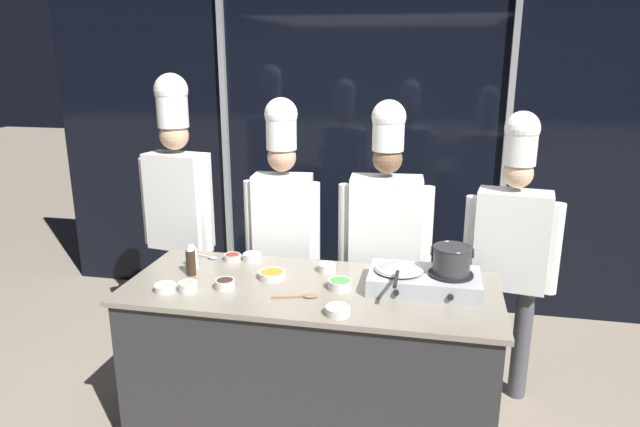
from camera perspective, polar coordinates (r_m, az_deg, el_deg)
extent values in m
cube|color=black|center=(4.88, 3.98, 6.08)|extent=(5.57, 0.04, 2.70)
cube|color=gray|center=(5.13, -9.39, 6.39)|extent=(0.05, 0.05, 2.70)
cube|color=gray|center=(4.82, 18.03, 5.22)|extent=(0.05, 0.05, 2.70)
cube|color=#2D2D30|center=(3.40, -0.88, -14.74)|extent=(2.00, 0.80, 0.90)
cube|color=gray|center=(3.19, -0.92, -7.54)|extent=(2.06, 0.84, 0.03)
cube|color=#B2B5BA|center=(3.17, 10.37, -6.68)|extent=(0.60, 0.35, 0.10)
cylinder|color=black|center=(3.16, 7.91, -5.63)|extent=(0.24, 0.24, 0.01)
cylinder|color=black|center=(3.01, 7.62, -7.86)|extent=(0.03, 0.01, 0.03)
cylinder|color=black|center=(3.15, 12.93, -5.91)|extent=(0.24, 0.24, 0.01)
cylinder|color=black|center=(3.01, 12.92, -8.16)|extent=(0.03, 0.01, 0.03)
cylinder|color=#ADAFB5|center=(3.15, 7.92, -5.46)|extent=(0.26, 0.26, 0.01)
cone|color=#ADAFB5|center=(3.15, 7.93, -5.09)|extent=(0.27, 0.27, 0.05)
cylinder|color=black|center=(2.93, 7.62, -6.50)|extent=(0.02, 0.20, 0.02)
cylinder|color=#333335|center=(3.13, 13.02, -4.57)|extent=(0.19, 0.19, 0.15)
torus|color=#333335|center=(3.10, 13.11, -3.30)|extent=(0.20, 0.20, 0.01)
torus|color=#333335|center=(3.11, 11.06, -3.65)|extent=(0.01, 0.05, 0.05)
torus|color=#333335|center=(3.12, 15.09, -3.86)|extent=(0.01, 0.05, 0.05)
cylinder|color=#332319|center=(3.39, -12.79, -4.82)|extent=(0.06, 0.06, 0.15)
cone|color=white|center=(3.36, -12.89, -3.27)|extent=(0.05, 0.05, 0.04)
cylinder|color=white|center=(3.49, -12.55, -4.44)|extent=(0.05, 0.05, 0.12)
cone|color=white|center=(3.47, -12.63, -3.23)|extent=(0.05, 0.05, 0.03)
cylinder|color=silver|center=(3.29, -4.83, -6.15)|extent=(0.15, 0.15, 0.04)
torus|color=silver|center=(3.29, -4.84, -5.84)|extent=(0.16, 0.16, 0.01)
cylinder|color=orange|center=(3.29, -4.83, -5.98)|extent=(0.13, 0.13, 0.02)
cylinder|color=silver|center=(3.23, -15.22, -7.19)|extent=(0.12, 0.12, 0.04)
torus|color=silver|center=(3.22, -15.24, -6.90)|extent=(0.12, 0.12, 0.01)
cylinder|color=beige|center=(3.22, -15.23, -7.03)|extent=(0.10, 0.10, 0.02)
cylinder|color=silver|center=(3.14, 2.01, -7.14)|extent=(0.13, 0.13, 0.05)
torus|color=silver|center=(3.13, 2.01, -6.72)|extent=(0.13, 0.13, 0.01)
cylinder|color=#4C9E47|center=(3.13, 2.01, -6.92)|extent=(0.11, 0.11, 0.03)
cylinder|color=silver|center=(2.85, 1.79, -9.71)|extent=(0.12, 0.12, 0.04)
torus|color=silver|center=(2.84, 1.79, -9.34)|extent=(0.13, 0.13, 0.01)
cylinder|color=silver|center=(2.85, 1.79, -9.51)|extent=(0.10, 0.10, 0.02)
cylinder|color=silver|center=(3.38, 0.70, -5.45)|extent=(0.11, 0.11, 0.04)
torus|color=silver|center=(3.37, 0.70, -5.10)|extent=(0.11, 0.11, 0.01)
cylinder|color=white|center=(3.37, 0.70, -5.26)|extent=(0.09, 0.09, 0.02)
cylinder|color=silver|center=(3.57, -6.80, -4.35)|extent=(0.11, 0.11, 0.04)
torus|color=silver|center=(3.57, -6.81, -4.03)|extent=(0.11, 0.11, 0.01)
cylinder|color=silver|center=(3.57, -6.81, -4.17)|extent=(0.09, 0.09, 0.02)
cylinder|color=silver|center=(3.60, -8.75, -4.35)|extent=(0.10, 0.10, 0.04)
torus|color=silver|center=(3.59, -8.77, -4.09)|extent=(0.10, 0.10, 0.01)
cylinder|color=#B22D1E|center=(3.59, -8.76, -4.20)|extent=(0.08, 0.08, 0.02)
cylinder|color=silver|center=(3.19, -13.05, -7.16)|extent=(0.10, 0.10, 0.05)
torus|color=silver|center=(3.18, -13.08, -6.74)|extent=(0.11, 0.11, 0.01)
cylinder|color=#EAA893|center=(3.18, -13.07, -6.94)|extent=(0.08, 0.08, 0.03)
cylinder|color=silver|center=(3.19, -9.49, -7.00)|extent=(0.11, 0.11, 0.05)
torus|color=silver|center=(3.18, -9.51, -6.59)|extent=(0.11, 0.11, 0.01)
cylinder|color=#382319|center=(3.18, -9.50, -6.78)|extent=(0.09, 0.09, 0.03)
cube|color=olive|center=(3.04, -3.29, -8.34)|extent=(0.16, 0.06, 0.01)
ellipsoid|color=olive|center=(3.04, -0.96, -8.24)|extent=(0.09, 0.07, 0.02)
cube|color=#B2B5BA|center=(3.71, -11.92, -4.10)|extent=(0.14, 0.06, 0.01)
ellipsoid|color=#B2B5BA|center=(3.64, -10.69, -4.35)|extent=(0.08, 0.06, 0.02)
cylinder|color=#2D3856|center=(4.30, -11.98, -8.69)|extent=(0.11, 0.11, 0.83)
cylinder|color=#2D3856|center=(4.42, -14.54, -8.15)|extent=(0.11, 0.11, 0.83)
cube|color=white|center=(4.11, -13.94, 1.22)|extent=(0.45, 0.28, 0.67)
cylinder|color=white|center=(3.96, -11.38, 0.59)|extent=(0.08, 0.08, 0.62)
cylinder|color=white|center=(4.22, -16.83, 1.18)|extent=(0.08, 0.08, 0.62)
sphere|color=tan|center=(4.02, -14.38, 7.59)|extent=(0.20, 0.20, 0.20)
cylinder|color=white|center=(4.00, -14.56, 10.09)|extent=(0.21, 0.21, 0.24)
sphere|color=white|center=(3.99, -14.68, 11.84)|extent=(0.23, 0.23, 0.23)
cylinder|color=#4C4C51|center=(4.03, -2.05, -10.48)|extent=(0.10, 0.10, 0.78)
cylinder|color=#4C4C51|center=(4.07, -5.02, -10.28)|extent=(0.10, 0.10, 0.78)
cube|color=white|center=(3.79, -3.72, -0.79)|extent=(0.40, 0.23, 0.63)
cylinder|color=white|center=(3.73, -0.58, -1.23)|extent=(0.08, 0.08, 0.58)
cylinder|color=white|center=(3.81, -6.96, -0.99)|extent=(0.08, 0.08, 0.58)
sphere|color=tan|center=(3.69, -3.84, 5.64)|extent=(0.19, 0.19, 0.19)
cylinder|color=white|center=(3.66, -3.89, 8.14)|extent=(0.19, 0.19, 0.22)
sphere|color=white|center=(3.65, -3.92, 9.88)|extent=(0.21, 0.21, 0.21)
cylinder|color=#2D3856|center=(3.96, 8.06, -11.14)|extent=(0.12, 0.12, 0.79)
cylinder|color=#2D3856|center=(3.96, 4.37, -11.00)|extent=(0.12, 0.12, 0.79)
cube|color=white|center=(3.69, 6.54, -1.19)|extent=(0.47, 0.27, 0.63)
cylinder|color=white|center=(3.67, 10.51, -1.80)|extent=(0.09, 0.09, 0.58)
cylinder|color=white|center=(3.67, 2.55, -1.51)|extent=(0.09, 0.09, 0.58)
sphere|color=brown|center=(3.58, 6.76, 5.46)|extent=(0.19, 0.19, 0.19)
cylinder|color=white|center=(3.56, 6.84, 7.90)|extent=(0.20, 0.20, 0.21)
sphere|color=white|center=(3.55, 6.90, 9.55)|extent=(0.21, 0.21, 0.21)
cylinder|color=#4C4C51|center=(3.97, 19.48, -12.10)|extent=(0.11, 0.11, 0.76)
cylinder|color=#4C4C51|center=(3.97, 15.97, -11.76)|extent=(0.11, 0.11, 0.76)
cube|color=white|center=(3.71, 18.61, -2.50)|extent=(0.46, 0.29, 0.61)
cylinder|color=white|center=(3.68, 22.33, -3.30)|extent=(0.09, 0.09, 0.56)
cylinder|color=white|center=(3.69, 14.80, -2.58)|extent=(0.09, 0.09, 0.56)
sphere|color=beige|center=(3.60, 19.20, 3.84)|extent=(0.18, 0.18, 0.18)
cylinder|color=white|center=(3.57, 19.43, 6.31)|extent=(0.19, 0.19, 0.22)
sphere|color=white|center=(3.56, 19.59, 8.02)|extent=(0.20, 0.20, 0.20)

